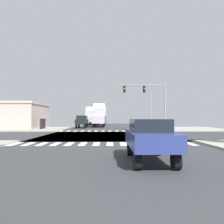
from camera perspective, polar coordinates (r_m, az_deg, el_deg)
ground at (r=22.57m, az=-1.23°, el=-6.59°), size 90.00×90.00×0.05m
sidewalk_corner_ne at (r=36.81m, az=19.74°, el=-4.41°), size 12.00×12.00×0.14m
sidewalk_corner_nw at (r=36.99m, az=-21.65°, el=-4.38°), size 12.00×12.00×0.14m
crosswalk_near at (r=15.31m, az=-2.49°, el=-8.87°), size 13.50×2.00×0.01m
crosswalk_far at (r=29.85m, az=-1.55°, el=-5.31°), size 13.50×2.00×0.01m
traffic_signal_mast at (r=30.60m, az=9.86°, el=4.65°), size 6.90×0.55×7.11m
street_lamp at (r=40.28m, az=10.47°, el=1.78°), size 1.78×0.32×7.05m
bank_building at (r=42.29m, az=-27.68°, el=-0.87°), size 15.15×9.96×4.67m
suv_nearside_1 at (r=38.79m, az=-8.37°, el=-2.38°), size 1.96×4.60×2.34m
box_truck_crossing_1 at (r=43.06m, az=-3.58°, el=-0.76°), size 2.40×7.20×4.85m
box_truck_trailing_2 at (r=55.73m, az=-5.99°, el=-0.94°), size 2.40×7.20×4.85m
pickup_middle_3 at (r=62.97m, az=-5.37°, el=-2.17°), size 2.00×5.10×2.35m
box_truck_outer_3 at (r=53.68m, az=-2.99°, el=-0.92°), size 2.40×7.20×4.85m
sedan_inner_2 at (r=9.31m, az=10.30°, el=-6.66°), size 1.80×4.30×1.88m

